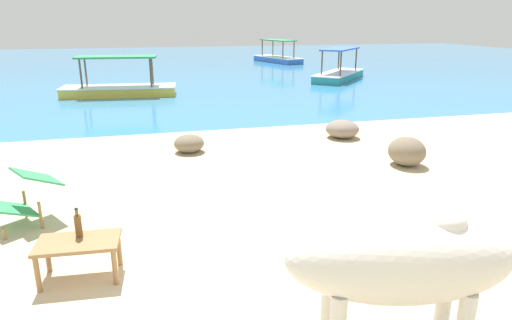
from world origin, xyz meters
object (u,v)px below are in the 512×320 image
object	(u,v)px
cow	(407,260)
bottle	(78,225)
boat_blue	(278,58)
low_bench_table	(78,247)
deck_chair_near	(26,194)
boat_yellow	(119,87)
boat_teal	(339,73)

from	to	relation	value
cow	bottle	size ratio (longest dim) A/B	7.08
cow	boat_blue	distance (m)	24.24
low_bench_table	boat_blue	bearing A→B (deg)	72.38
cow	deck_chair_near	xyz separation A→B (m)	(-3.19, 3.12, -0.38)
deck_chair_near	boat_yellow	bearing A→B (deg)	-124.65
cow	boat_blue	world-z (taller)	boat_blue
cow	low_bench_table	distance (m)	2.97
low_bench_table	bottle	bearing A→B (deg)	88.73
deck_chair_near	boat_yellow	size ratio (longest dim) A/B	0.25
cow	boat_blue	xyz separation A→B (m)	(6.19, 23.43, -0.52)
cow	boat_teal	world-z (taller)	boat_teal
boat_yellow	boat_blue	bearing A→B (deg)	55.65
low_bench_table	deck_chair_near	world-z (taller)	deck_chair_near
low_bench_table	boat_yellow	size ratio (longest dim) A/B	0.21
bottle	boat_yellow	xyz separation A→B (m)	(-0.02, 11.32, -0.26)
boat_blue	boat_yellow	distance (m)	13.48
boat_teal	cow	bearing A→B (deg)	19.25
cow	low_bench_table	bearing A→B (deg)	158.43
boat_blue	boat_teal	distance (m)	8.38
bottle	boat_blue	size ratio (longest dim) A/B	0.08
bottle	deck_chair_near	world-z (taller)	bottle
cow	boat_yellow	distance (m)	13.31
cow	low_bench_table	size ratio (longest dim) A/B	2.66
deck_chair_near	boat_teal	bearing A→B (deg)	-158.92
boat_blue	low_bench_table	bearing A→B (deg)	-39.13
bottle	boat_teal	world-z (taller)	boat_teal
boat_blue	boat_yellow	bearing A→B (deg)	-57.34
low_bench_table	bottle	size ratio (longest dim) A/B	2.66
cow	boat_teal	distance (m)	16.33
bottle	boat_teal	distance (m)	15.92
boat_blue	deck_chair_near	bearing A→B (deg)	-42.31
boat_blue	boat_teal	xyz separation A→B (m)	(0.12, -8.38, 0.00)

